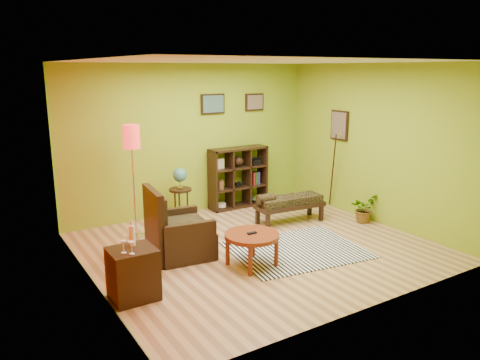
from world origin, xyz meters
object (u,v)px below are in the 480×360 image
coffee_table (252,238)px  floor_lamp (132,147)px  cube_shelf (239,177)px  armchair (176,235)px  bench (288,202)px  globe_table (180,181)px  potted_plant (363,211)px  side_cabinet (133,273)px

coffee_table → floor_lamp: 2.45m
coffee_table → cube_shelf: cube_shelf is taller
armchair → bench: armchair is taller
cube_shelf → coffee_table: bearing=-118.3°
globe_table → potted_plant: 3.34m
armchair → potted_plant: armchair is taller
armchair → side_cabinet: armchair is taller
globe_table → cube_shelf: bearing=9.1°
armchair → bench: size_ratio=0.80×
armchair → coffee_table: bearing=-49.7°
coffee_table → globe_table: bearing=89.9°
potted_plant → cube_shelf: bearing=124.5°
bench → potted_plant: 1.37m
globe_table → bench: globe_table is taller
cube_shelf → potted_plant: cube_shelf is taller
coffee_table → floor_lamp: (-0.98, 1.96, 1.09)m
globe_table → cube_shelf: (1.38, 0.22, -0.15)m
armchair → floor_lamp: bearing=102.2°
side_cabinet → bench: size_ratio=0.72×
coffee_table → potted_plant: 2.83m
side_cabinet → floor_lamp: bearing=69.4°
coffee_table → armchair: (-0.75, 0.88, -0.09)m
potted_plant → coffee_table: bearing=-168.8°
side_cabinet → cube_shelf: size_ratio=0.79×
armchair → side_cabinet: bearing=-136.7°
side_cabinet → potted_plant: (4.50, 0.60, -0.12)m
side_cabinet → globe_table: (1.74, 2.39, 0.43)m
coffee_table → cube_shelf: (1.38, 2.56, 0.19)m
armchair → globe_table: (0.75, 1.46, 0.43)m
globe_table → potted_plant: (2.76, -1.80, -0.55)m
coffee_table → armchair: 1.16m
globe_table → bench: (1.59, -1.10, -0.37)m
armchair → bench: bearing=8.7°
floor_lamp → globe_table: (0.98, 0.39, -0.75)m
coffee_table → side_cabinet: bearing=-178.3°
armchair → cube_shelf: 2.73m
side_cabinet → bench: 3.57m
floor_lamp → potted_plant: (3.75, -1.41, -1.30)m
armchair → floor_lamp: size_ratio=0.57×
cube_shelf → potted_plant: (1.39, -2.02, -0.40)m
coffee_table → potted_plant: bearing=11.2°
armchair → globe_table: armchair is taller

